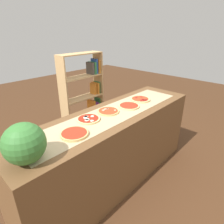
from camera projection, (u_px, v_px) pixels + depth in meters
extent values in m
plane|color=#4C2D19|center=(112.00, 178.00, 2.48)|extent=(12.00, 12.00, 0.00)
cube|color=brown|center=(112.00, 149.00, 2.30)|extent=(2.40, 0.65, 0.93)
cube|color=tan|center=(112.00, 114.00, 2.11)|extent=(2.06, 0.44, 0.00)
cylinder|color=#DBB26B|center=(74.00, 134.00, 1.68)|extent=(0.25, 0.25, 0.02)
cylinder|color=red|center=(74.00, 133.00, 1.67)|extent=(0.22, 0.22, 0.00)
cylinder|color=#E5C17F|center=(88.00, 119.00, 1.96)|extent=(0.24, 0.24, 0.02)
cylinder|color=#AD2314|center=(88.00, 118.00, 1.95)|extent=(0.21, 0.21, 0.00)
cylinder|color=#EFE5CC|center=(85.00, 118.00, 1.95)|extent=(0.04, 0.04, 0.00)
cylinder|color=#EFE5CC|center=(87.00, 120.00, 1.90)|extent=(0.04, 0.04, 0.00)
cylinder|color=#EFE5CC|center=(86.00, 116.00, 1.98)|extent=(0.04, 0.04, 0.00)
cylinder|color=#EFE5CC|center=(86.00, 116.00, 1.98)|extent=(0.04, 0.04, 0.00)
cylinder|color=#EFE5CC|center=(92.00, 121.00, 1.89)|extent=(0.04, 0.04, 0.00)
cylinder|color=#EFE5CC|center=(92.00, 116.00, 1.99)|extent=(0.04, 0.04, 0.00)
cylinder|color=#EFE5CC|center=(87.00, 119.00, 1.92)|extent=(0.05, 0.05, 0.00)
cylinder|color=#DBB26B|center=(108.00, 111.00, 2.14)|extent=(0.24, 0.24, 0.02)
cylinder|color=red|center=(108.00, 111.00, 2.14)|extent=(0.22, 0.22, 0.00)
cylinder|color=#C6B28E|center=(107.00, 109.00, 2.17)|extent=(0.02, 0.02, 0.01)
cylinder|color=#C6B28E|center=(108.00, 109.00, 2.17)|extent=(0.02, 0.02, 0.01)
cylinder|color=#C6B28E|center=(106.00, 109.00, 2.17)|extent=(0.03, 0.03, 0.01)
cylinder|color=#C6B28E|center=(115.00, 110.00, 2.13)|extent=(0.02, 0.02, 0.01)
cylinder|color=#C6B28E|center=(103.00, 110.00, 2.13)|extent=(0.03, 0.03, 0.01)
cylinder|color=#E5C17F|center=(129.00, 106.00, 2.28)|extent=(0.25, 0.25, 0.02)
cylinder|color=red|center=(129.00, 105.00, 2.28)|extent=(0.22, 0.22, 0.00)
cylinder|color=#E5C17F|center=(140.00, 99.00, 2.49)|extent=(0.26, 0.26, 0.02)
cylinder|color=red|center=(140.00, 99.00, 2.49)|extent=(0.22, 0.22, 0.00)
cylinder|color=maroon|center=(146.00, 100.00, 2.43)|extent=(0.04, 0.04, 0.00)
cylinder|color=maroon|center=(143.00, 100.00, 2.43)|extent=(0.03, 0.03, 0.00)
cylinder|color=maroon|center=(142.00, 100.00, 2.44)|extent=(0.03, 0.03, 0.00)
cylinder|color=maroon|center=(141.00, 100.00, 2.42)|extent=(0.03, 0.03, 0.00)
cylinder|color=maroon|center=(146.00, 100.00, 2.44)|extent=(0.03, 0.03, 0.00)
cylinder|color=maroon|center=(136.00, 98.00, 2.52)|extent=(0.03, 0.03, 0.00)
cylinder|color=maroon|center=(143.00, 99.00, 2.45)|extent=(0.03, 0.03, 0.00)
cylinder|color=maroon|center=(144.00, 100.00, 2.41)|extent=(0.03, 0.03, 0.00)
cylinder|color=maroon|center=(141.00, 97.00, 2.54)|extent=(0.03, 0.03, 0.00)
sphere|color=#387A33|center=(24.00, 143.00, 1.29)|extent=(0.30, 0.30, 0.30)
cube|color=tan|center=(99.00, 93.00, 3.45)|extent=(0.02, 0.23, 1.45)
cube|color=tan|center=(64.00, 104.00, 2.95)|extent=(0.02, 0.23, 1.45)
cube|color=tan|center=(85.00, 135.00, 3.49)|extent=(0.72, 0.24, 0.02)
cube|color=silver|center=(98.00, 122.00, 3.67)|extent=(0.03, 0.15, 0.25)
cube|color=gold|center=(97.00, 122.00, 3.64)|extent=(0.04, 0.19, 0.26)
cube|color=#234799|center=(95.00, 124.00, 3.61)|extent=(0.04, 0.15, 0.24)
cube|color=gold|center=(93.00, 125.00, 3.58)|extent=(0.03, 0.16, 0.23)
cube|color=tan|center=(84.00, 117.00, 3.35)|extent=(0.72, 0.24, 0.02)
cube|color=#2D753D|center=(97.00, 105.00, 3.52)|extent=(0.03, 0.13, 0.26)
cube|color=#753384|center=(96.00, 107.00, 3.50)|extent=(0.04, 0.16, 0.20)
cube|color=#753384|center=(94.00, 107.00, 3.46)|extent=(0.04, 0.14, 0.21)
cube|color=orange|center=(92.00, 107.00, 3.42)|extent=(0.04, 0.19, 0.26)
cube|color=tan|center=(83.00, 98.00, 3.20)|extent=(0.72, 0.24, 0.02)
cube|color=#2D753D|center=(97.00, 87.00, 3.38)|extent=(0.03, 0.14, 0.20)
cube|color=orange|center=(95.00, 88.00, 3.36)|extent=(0.04, 0.17, 0.20)
cube|color=orange|center=(93.00, 89.00, 3.32)|extent=(0.05, 0.13, 0.19)
cube|color=tan|center=(81.00, 77.00, 3.06)|extent=(0.72, 0.24, 0.02)
cube|color=orange|center=(96.00, 66.00, 3.24)|extent=(0.03, 0.18, 0.22)
cube|color=#234799|center=(94.00, 66.00, 3.20)|extent=(0.04, 0.14, 0.24)
cube|color=#2D753D|center=(92.00, 68.00, 3.18)|extent=(0.04, 0.18, 0.20)
cube|color=#47423D|center=(90.00, 68.00, 3.15)|extent=(0.03, 0.18, 0.20)
cube|color=tan|center=(80.00, 54.00, 2.91)|extent=(0.72, 0.24, 0.02)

